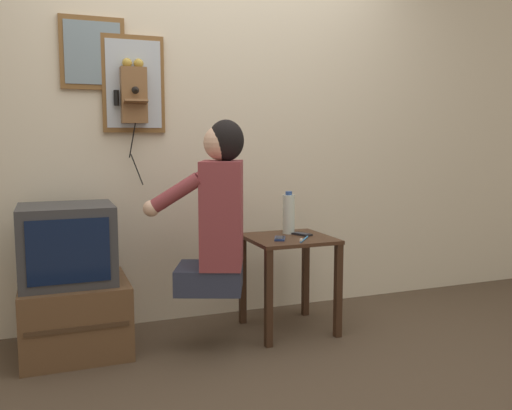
{
  "coord_description": "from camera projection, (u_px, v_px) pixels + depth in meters",
  "views": [
    {
      "loc": [
        -1.03,
        -2.31,
        1.17
      ],
      "look_at": [
        0.09,
        0.6,
        0.79
      ],
      "focal_mm": 38.0,
      "sensor_mm": 36.0,
      "label": 1
    }
  ],
  "objects": [
    {
      "name": "ground_plane",
      "position": [
        283.0,
        381.0,
        2.64
      ],
      "size": [
        14.0,
        14.0,
        0.0
      ],
      "primitive_type": "plane",
      "color": "#4C3D2D"
    },
    {
      "name": "wall_back",
      "position": [
        214.0,
        124.0,
        3.54
      ],
      "size": [
        6.8,
        0.05,
        2.55
      ],
      "color": "beige",
      "rests_on": "ground_plane"
    },
    {
      "name": "side_table",
      "position": [
        289.0,
        258.0,
        3.31
      ],
      "size": [
        0.5,
        0.49,
        0.58
      ],
      "color": "#422819",
      "rests_on": "ground_plane"
    },
    {
      "name": "person",
      "position": [
        217.0,
        211.0,
        2.97
      ],
      "size": [
        0.6,
        0.51,
        0.95
      ],
      "rotation": [
        0.0,
        0.0,
        1.19
      ],
      "color": "#2D3347",
      "rests_on": "ground_plane"
    },
    {
      "name": "tv_stand",
      "position": [
        75.0,
        316.0,
        2.99
      ],
      "size": [
        0.57,
        0.55,
        0.4
      ],
      "color": "brown",
      "rests_on": "ground_plane"
    },
    {
      "name": "television",
      "position": [
        67.0,
        244.0,
        2.93
      ],
      "size": [
        0.49,
        0.45,
        0.42
      ],
      "color": "#38383A",
      "rests_on": "tv_stand"
    },
    {
      "name": "wall_phone_antique",
      "position": [
        133.0,
        94.0,
        3.25
      ],
      "size": [
        0.19,
        0.19,
        0.76
      ],
      "color": "brown"
    },
    {
      "name": "framed_picture",
      "position": [
        93.0,
        53.0,
        3.18
      ],
      "size": [
        0.37,
        0.03,
        0.42
      ],
      "color": "brown"
    },
    {
      "name": "wall_mirror",
      "position": [
        133.0,
        84.0,
        3.28
      ],
      "size": [
        0.37,
        0.03,
        0.58
      ],
      "color": "brown"
    },
    {
      "name": "cell_phone_held",
      "position": [
        280.0,
        238.0,
        3.2
      ],
      "size": [
        0.11,
        0.14,
        0.01
      ],
      "rotation": [
        0.0,
        0.0,
        -0.46
      ],
      "color": "navy",
      "rests_on": "side_table"
    },
    {
      "name": "cell_phone_spare",
      "position": [
        302.0,
        234.0,
        3.35
      ],
      "size": [
        0.11,
        0.14,
        0.01
      ],
      "rotation": [
        0.0,
        0.0,
        0.42
      ],
      "color": "black",
      "rests_on": "side_table"
    },
    {
      "name": "water_bottle",
      "position": [
        289.0,
        214.0,
        3.4
      ],
      "size": [
        0.08,
        0.08,
        0.27
      ],
      "color": "silver",
      "rests_on": "side_table"
    },
    {
      "name": "toothbrush",
      "position": [
        304.0,
        239.0,
        3.17
      ],
      "size": [
        0.13,
        0.16,
        0.02
      ],
      "rotation": [
        0.0,
        0.0,
        2.48
      ],
      "color": "#338CD8",
      "rests_on": "side_table"
    }
  ]
}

